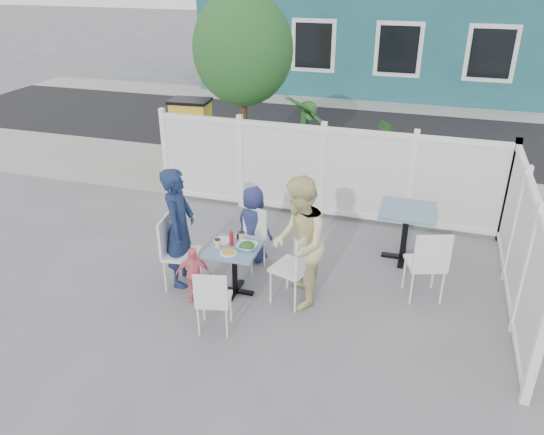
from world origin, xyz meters
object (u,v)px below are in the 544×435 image
(main_table, at_px, (234,258))
(chair_right, at_px, (297,263))
(man, at_px, (179,227))
(chair_left, at_px, (175,247))
(woman, at_px, (299,243))
(chair_near, at_px, (213,297))
(utility_cabinet, at_px, (192,135))
(boy, at_px, (254,224))
(chair_back, at_px, (251,234))
(toddler, at_px, (193,274))
(spare_table, at_px, (406,221))

(main_table, height_order, chair_right, chair_right)
(chair_right, relative_size, man, 0.61)
(chair_left, relative_size, woman, 0.59)
(chair_near, bearing_deg, utility_cabinet, 104.49)
(chair_left, distance_m, woman, 1.69)
(woman, bearing_deg, chair_right, -30.33)
(chair_right, relative_size, chair_near, 1.18)
(chair_right, bearing_deg, chair_near, 156.10)
(main_table, xyz_separation_m, boy, (-0.05, 0.91, 0.04))
(chair_near, bearing_deg, chair_right, 35.90)
(main_table, distance_m, chair_left, 0.82)
(woman, height_order, boy, woman)
(man, distance_m, boy, 1.16)
(utility_cabinet, xyz_separation_m, boy, (2.50, -3.31, -0.12))
(chair_left, height_order, chair_near, chair_left)
(main_table, xyz_separation_m, chair_back, (-0.03, 0.72, -0.02))
(main_table, height_order, chair_near, chair_near)
(chair_left, relative_size, chair_near, 1.17)
(main_table, bearing_deg, utility_cabinet, 121.14)
(man, relative_size, woman, 0.96)
(utility_cabinet, xyz_separation_m, chair_near, (2.61, -5.09, -0.20))
(chair_right, distance_m, woman, 0.27)
(boy, bearing_deg, chair_near, 110.72)
(chair_right, xyz_separation_m, chair_near, (-0.78, -0.89, -0.09))
(chair_right, distance_m, man, 1.65)
(chair_back, distance_m, chair_near, 1.60)
(toddler, bearing_deg, spare_table, 16.80)
(utility_cabinet, bearing_deg, chair_near, -67.89)
(man, relative_size, boy, 1.45)
(spare_table, bearing_deg, chair_right, -128.14)
(spare_table, xyz_separation_m, chair_left, (-2.88, -1.62, -0.04))
(man, bearing_deg, woman, -99.92)
(spare_table, bearing_deg, chair_back, -158.12)
(spare_table, relative_size, woman, 0.47)
(main_table, distance_m, chair_near, 0.87)
(chair_left, bearing_deg, chair_right, 85.25)
(spare_table, bearing_deg, man, -151.98)
(chair_back, bearing_deg, utility_cabinet, -38.87)
(spare_table, distance_m, man, 3.23)
(chair_left, distance_m, man, 0.27)
(chair_right, bearing_deg, boy, 62.43)
(chair_right, height_order, boy, boy)
(chair_right, xyz_separation_m, toddler, (-1.29, -0.33, -0.20))
(spare_table, bearing_deg, chair_near, -129.37)
(man, bearing_deg, utility_cabinet, 13.46)
(chair_left, height_order, man, man)
(utility_cabinet, bearing_deg, main_table, -63.92)
(utility_cabinet, height_order, boy, utility_cabinet)
(utility_cabinet, xyz_separation_m, toddler, (2.10, -4.54, -0.31))
(main_table, height_order, toddler, toddler)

